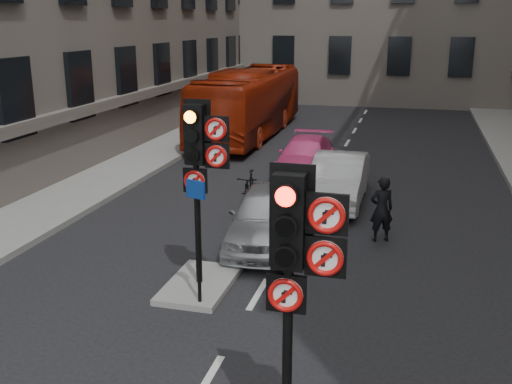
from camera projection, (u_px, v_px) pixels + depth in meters
The scene contains 11 objects.
pavement_left at pixel (101, 176), 19.78m from camera, with size 3.00×50.00×0.16m, color gray.
centre_island at pixel (200, 284), 11.81m from camera, with size 1.20×2.00×0.12m, color gray.
signal_near at pixel (296, 252), 6.73m from camera, with size 0.91×0.40×3.58m.
signal_far at pixel (200, 154), 11.05m from camera, with size 0.91×0.40×3.58m.
car_silver at pixel (267, 216), 13.96m from camera, with size 1.61×4.00×1.36m, color #A4A8AC.
car_white at pixel (338, 179), 17.12m from camera, with size 1.44×4.13×1.36m, color silver.
car_pink at pixel (305, 156), 20.35m from camera, with size 1.68×4.14×1.20m, color #E04186.
bus_red at pixel (249, 103), 26.70m from camera, with size 2.49×10.64×2.96m, color #97210B.
motorcycle at pixel (249, 193), 16.18m from camera, with size 0.53×1.89×1.13m, color black.
motorcyclist at pixel (382, 209), 14.09m from camera, with size 0.58×0.38×1.58m, color black.
info_sign at pixel (197, 225), 10.55m from camera, with size 0.39×0.18×2.31m.
Camera 1 is at (2.65, -5.18, 5.12)m, focal length 42.00 mm.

